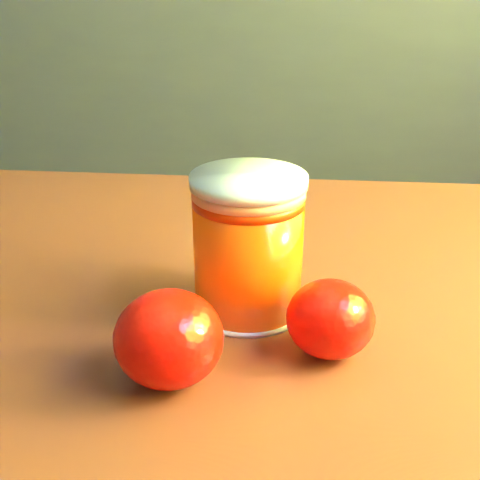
# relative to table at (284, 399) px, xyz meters

# --- Properties ---
(kitchen_counter) EXTENTS (3.15, 0.60, 0.90)m
(kitchen_counter) POSITION_rel_table_xyz_m (-1.01, 1.44, -0.15)
(kitchen_counter) COLOR #424246
(kitchen_counter) RESTS_ON ground
(table) EXTENTS (0.96, 0.71, 0.68)m
(table) POSITION_rel_table_xyz_m (0.00, 0.00, 0.00)
(table) COLOR brown
(table) RESTS_ON ground
(juice_glass) EXTENTS (0.09, 0.09, 0.11)m
(juice_glass) POSITION_rel_table_xyz_m (-0.03, -0.00, 0.14)
(juice_glass) COLOR #E03C04
(juice_glass) RESTS_ON table
(orange_front) EXTENTS (0.08, 0.08, 0.06)m
(orange_front) POSITION_rel_table_xyz_m (-0.07, -0.10, 0.12)
(orange_front) COLOR #FF1205
(orange_front) RESTS_ON table
(orange_back) EXTENTS (0.06, 0.06, 0.05)m
(orange_back) POSITION_rel_table_xyz_m (0.04, -0.05, 0.11)
(orange_back) COLOR #FF1205
(orange_back) RESTS_ON table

